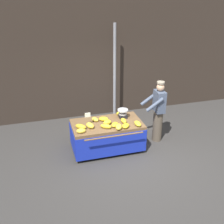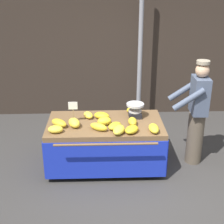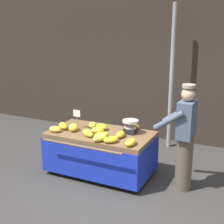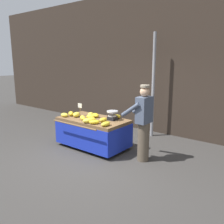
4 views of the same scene
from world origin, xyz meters
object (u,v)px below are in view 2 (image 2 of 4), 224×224
at_px(banana_bunch_11, 132,110).
at_px(banana_cart, 105,135).
at_px(banana_bunch_2, 102,116).
at_px(banana_bunch_4, 154,128).
at_px(banana_bunch_3, 88,115).
at_px(banana_bunch_8, 132,129).
at_px(weighing_scale, 135,110).
at_px(banana_bunch_1, 59,123).
at_px(banana_bunch_5, 104,121).
at_px(price_sign, 73,108).
at_px(banana_bunch_10, 115,126).
at_px(banana_bunch_6, 55,129).
at_px(banana_bunch_12, 74,123).
at_px(banana_bunch_9, 99,127).
at_px(banana_bunch_0, 119,130).
at_px(banana_bunch_7, 133,121).
at_px(vendor_person, 197,113).
at_px(street_pole, 140,51).

bearing_deg(banana_bunch_11, banana_cart, -139.60).
bearing_deg(banana_bunch_2, banana_bunch_4, -32.88).
distance_m(banana_bunch_3, banana_bunch_8, 0.85).
distance_m(weighing_scale, banana_bunch_1, 1.22).
bearing_deg(banana_cart, banana_bunch_5, -97.87).
height_order(price_sign, banana_bunch_10, price_sign).
relative_size(banana_bunch_6, banana_bunch_12, 0.85).
distance_m(price_sign, banana_bunch_9, 0.52).
xyz_separation_m(banana_bunch_2, banana_bunch_4, (0.76, -0.49, -0.00)).
xyz_separation_m(banana_bunch_4, banana_bunch_6, (-1.43, 0.02, 0.00)).
bearing_deg(banana_bunch_10, banana_bunch_9, -170.09).
height_order(banana_cart, banana_bunch_4, banana_bunch_4).
distance_m(weighing_scale, banana_bunch_0, 0.65).
xyz_separation_m(banana_bunch_7, banana_bunch_12, (-0.88, -0.05, 0.01)).
height_order(banana_bunch_5, banana_bunch_8, banana_bunch_5).
bearing_deg(vendor_person, banana_bunch_3, 175.78).
relative_size(price_sign, banana_bunch_1, 1.18).
distance_m(street_pole, banana_bunch_9, 2.32).
bearing_deg(banana_bunch_12, banana_bunch_7, 2.97).
xyz_separation_m(banana_bunch_12, vendor_person, (1.91, 0.20, 0.04)).
distance_m(street_pole, banana_bunch_4, 2.23).
xyz_separation_m(banana_bunch_1, banana_bunch_12, (0.23, -0.02, 0.01)).
xyz_separation_m(banana_bunch_7, vendor_person, (1.03, 0.16, 0.06)).
distance_m(banana_cart, banana_bunch_7, 0.50).
xyz_separation_m(banana_bunch_2, vendor_person, (1.50, -0.08, 0.05)).
xyz_separation_m(price_sign, banana_bunch_9, (0.39, -0.29, -0.19)).
bearing_deg(vendor_person, banana_bunch_4, -151.14).
bearing_deg(price_sign, banana_cart, -3.01).
height_order(price_sign, banana_bunch_0, price_sign).
bearing_deg(banana_bunch_10, banana_bunch_7, 26.78).
distance_m(banana_bunch_3, banana_bunch_6, 0.69).
bearing_deg(weighing_scale, banana_bunch_6, -157.04).
bearing_deg(banana_bunch_11, banana_bunch_12, -150.60).
relative_size(banana_bunch_7, vendor_person, 0.14).
bearing_deg(vendor_person, banana_bunch_11, 161.94).
distance_m(banana_bunch_2, banana_bunch_9, 0.42).
xyz_separation_m(price_sign, banana_bunch_7, (0.90, -0.11, -0.20)).
bearing_deg(banana_bunch_4, banana_bunch_5, 160.21).
distance_m(price_sign, banana_bunch_4, 1.26).
xyz_separation_m(banana_bunch_0, banana_bunch_8, (0.19, 0.02, -0.01)).
distance_m(banana_bunch_0, banana_bunch_3, 0.74).
height_order(banana_cart, banana_bunch_0, banana_bunch_0).
height_order(banana_bunch_1, banana_bunch_12, banana_bunch_12).
height_order(banana_bunch_6, banana_bunch_12, banana_bunch_12).
bearing_deg(banana_bunch_4, banana_bunch_12, 169.99).
xyz_separation_m(banana_bunch_9, banana_bunch_11, (0.56, 0.66, -0.00)).
bearing_deg(vendor_person, banana_cart, -177.16).
relative_size(banana_bunch_3, banana_bunch_11, 1.05).
relative_size(street_pole, price_sign, 8.82).
height_order(banana_bunch_4, banana_bunch_9, banana_bunch_9).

